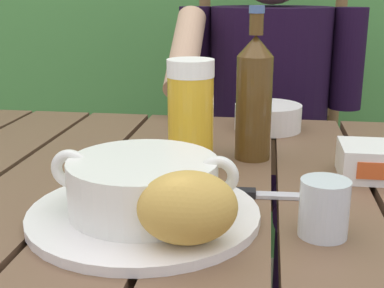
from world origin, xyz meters
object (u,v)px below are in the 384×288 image
(soup_bowl, at_px, (143,184))
(butter_tub, at_px, (382,162))
(person_eating, at_px, (267,113))
(serving_plate, at_px, (144,214))
(bread_roll, at_px, (188,208))
(table_knife, at_px, (254,194))
(water_glass_small, at_px, (324,208))
(diner_bowl, at_px, (268,117))
(beer_bottle, at_px, (254,96))
(chair_near_diner, at_px, (265,165))
(beer_glass, at_px, (191,113))

(soup_bowl, distance_m, butter_tub, 0.38)
(person_eating, xyz_separation_m, soup_bowl, (-0.15, -0.80, 0.09))
(person_eating, distance_m, soup_bowl, 0.82)
(person_eating, relative_size, soup_bowl, 5.04)
(butter_tub, bearing_deg, serving_plate, -148.22)
(soup_bowl, bearing_deg, serving_plate, -45.00)
(butter_tub, bearing_deg, bread_roll, -132.57)
(table_knife, bearing_deg, water_glass_small, -52.64)
(soup_bowl, xyz_separation_m, water_glass_small, (0.22, -0.02, -0.01))
(diner_bowl, bearing_deg, soup_bowl, -107.84)
(bread_roll, relative_size, beer_bottle, 0.49)
(chair_near_diner, xyz_separation_m, water_glass_small, (0.07, -1.02, 0.29))
(beer_glass, distance_m, butter_tub, 0.30)
(soup_bowl, bearing_deg, table_knife, 34.60)
(person_eating, height_order, beer_bottle, person_eating)
(water_glass_small, bearing_deg, beer_bottle, 107.74)
(serving_plate, bearing_deg, soup_bowl, 135.00)
(table_knife, xyz_separation_m, diner_bowl, (0.02, 0.37, 0.02))
(person_eating, bearing_deg, serving_plate, -100.39)
(person_eating, distance_m, beer_glass, 0.61)
(water_glass_small, bearing_deg, diner_bowl, 97.88)
(butter_tub, relative_size, table_knife, 0.81)
(chair_near_diner, height_order, butter_tub, chair_near_diner)
(butter_tub, bearing_deg, diner_bowl, 123.09)
(chair_near_diner, distance_m, soup_bowl, 1.05)
(serving_plate, relative_size, bread_roll, 2.35)
(beer_bottle, bearing_deg, soup_bowl, -114.91)
(bread_roll, bearing_deg, chair_near_diner, 85.63)
(beer_bottle, distance_m, water_glass_small, 0.31)
(beer_glass, bearing_deg, water_glass_small, -50.83)
(water_glass_small, xyz_separation_m, diner_bowl, (-0.07, 0.48, -0.01))
(person_eating, distance_m, beer_bottle, 0.55)
(chair_near_diner, bearing_deg, person_eating, -90.86)
(serving_plate, xyz_separation_m, soup_bowl, (-0.00, 0.00, 0.04))
(person_eating, xyz_separation_m, butter_tub, (0.18, -0.60, 0.07))
(soup_bowl, distance_m, water_glass_small, 0.22)
(beer_bottle, relative_size, diner_bowl, 1.86)
(butter_tub, height_order, table_knife, butter_tub)
(beer_bottle, bearing_deg, water_glass_small, -72.26)
(beer_bottle, height_order, diner_bowl, beer_bottle)
(serving_plate, height_order, table_knife, serving_plate)
(person_eating, height_order, water_glass_small, person_eating)
(chair_near_diner, xyz_separation_m, butter_tub, (0.17, -0.80, 0.28))
(chair_near_diner, distance_m, person_eating, 0.29)
(table_knife, distance_m, diner_bowl, 0.37)
(soup_bowl, bearing_deg, beer_bottle, 65.09)
(soup_bowl, relative_size, beer_glass, 1.36)
(butter_tub, distance_m, table_knife, 0.22)
(bread_roll, height_order, beer_bottle, beer_bottle)
(beer_glass, xyz_separation_m, diner_bowl, (0.12, 0.25, -0.06))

